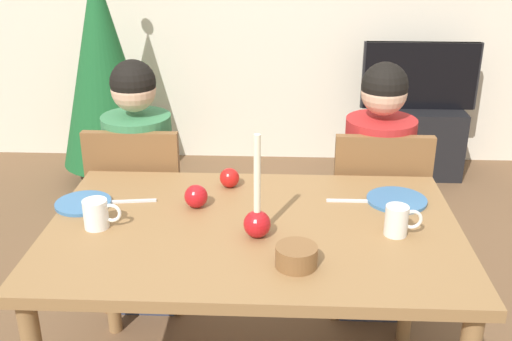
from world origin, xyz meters
name	(u,v)px	position (x,y,z in m)	size (l,w,h in m)	color
dining_table	(253,247)	(0.00, 0.00, 0.67)	(1.40, 0.90, 0.75)	olive
chair_left	(141,207)	(-0.54, 0.61, 0.51)	(0.40, 0.40, 0.90)	brown
chair_right	(375,211)	(0.51, 0.61, 0.51)	(0.40, 0.40, 0.90)	brown
person_left_child	(142,192)	(-0.54, 0.64, 0.57)	(0.30, 0.30, 1.17)	#33384C
person_right_child	(375,197)	(0.51, 0.64, 0.57)	(0.30, 0.30, 1.17)	#33384C
tv_stand	(413,140)	(1.03, 2.30, 0.24)	(0.64, 0.40, 0.48)	black
tv	(420,76)	(1.03, 2.30, 0.71)	(0.79, 0.05, 0.46)	black
christmas_tree	(103,67)	(-1.09, 2.07, 0.80)	(0.64, 0.64, 1.55)	brown
candle_centerpiece	(257,217)	(0.02, -0.07, 0.82)	(0.09, 0.09, 0.35)	red
plate_left	(83,203)	(-0.63, 0.14, 0.76)	(0.20, 0.20, 0.01)	teal
plate_right	(397,200)	(0.52, 0.22, 0.76)	(0.22, 0.22, 0.01)	teal
mug_left	(97,214)	(-0.52, -0.03, 0.80)	(0.13, 0.08, 0.10)	white
mug_right	(398,220)	(0.47, -0.04, 0.80)	(0.12, 0.08, 0.10)	silver
fork_left	(132,201)	(-0.46, 0.17, 0.75)	(0.18, 0.01, 0.01)	silver
fork_right	(351,201)	(0.35, 0.20, 0.75)	(0.18, 0.01, 0.01)	silver
bowl_walnuts	(296,256)	(0.14, -0.25, 0.78)	(0.13, 0.13, 0.07)	brown
apple_near_candle	(196,196)	(-0.21, 0.14, 0.79)	(0.08, 0.08, 0.08)	red
apple_by_left_plate	(229,178)	(-0.11, 0.32, 0.79)	(0.08, 0.08, 0.08)	red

